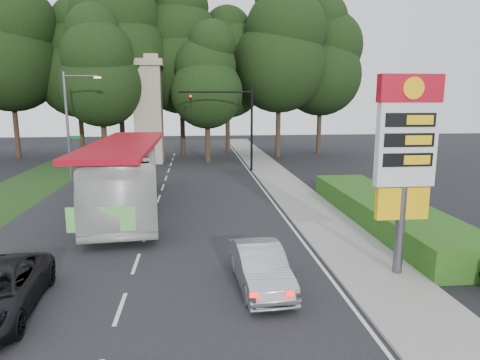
{
  "coord_description": "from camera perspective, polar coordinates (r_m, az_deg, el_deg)",
  "views": [
    {
      "loc": [
        2.27,
        -11.38,
        6.08
      ],
      "look_at": [
        4.41,
        8.78,
        2.2
      ],
      "focal_mm": 32.0,
      "sensor_mm": 36.0,
      "label": 1
    }
  ],
  "objects": [
    {
      "name": "tree_far_east",
      "position": [
        48.56,
        10.8,
        15.69
      ],
      "size": [
        8.68,
        8.68,
        17.05
      ],
      "color": "#2D2116",
      "rests_on": "ground"
    },
    {
      "name": "monument",
      "position": [
        41.62,
        -12.1,
        9.25
      ],
      "size": [
        3.0,
        3.0,
        10.05
      ],
      "color": "gray",
      "rests_on": "ground"
    },
    {
      "name": "transit_bus",
      "position": [
        24.16,
        -14.91,
        0.48
      ],
      "size": [
        4.41,
        13.8,
        3.78
      ],
      "primitive_type": "imported",
      "rotation": [
        0.0,
        0.0,
        0.09
      ],
      "color": "silver",
      "rests_on": "ground"
    },
    {
      "name": "gas_station_pylon",
      "position": [
        15.15,
        21.25,
        3.91
      ],
      "size": [
        2.1,
        0.45,
        6.85
      ],
      "color": "#59595E",
      "rests_on": "ground"
    },
    {
      "name": "tree_center_right",
      "position": [
        46.66,
        -7.92,
        16.81
      ],
      "size": [
        9.24,
        9.24,
        18.15
      ],
      "color": "#2D2116",
      "rests_on": "ground"
    },
    {
      "name": "sidewalk_right",
      "position": [
        24.94,
        8.61,
        -3.26
      ],
      "size": [
        3.0,
        80.0,
        0.12
      ],
      "primitive_type": "cube",
      "color": "gray",
      "rests_on": "ground"
    },
    {
      "name": "traffic_signal_mast",
      "position": [
        35.57,
        -0.55,
        8.56
      ],
      "size": [
        6.1,
        0.35,
        7.2
      ],
      "color": "black",
      "rests_on": "ground"
    },
    {
      "name": "sedan_silver",
      "position": [
        14.19,
        2.72,
        -11.49
      ],
      "size": [
        1.76,
        4.31,
        1.39
      ],
      "primitive_type": "imported",
      "rotation": [
        0.0,
        0.0,
        0.07
      ],
      "color": "#B0B3B8",
      "rests_on": "ground"
    },
    {
      "name": "streetlight_signs",
      "position": [
        34.69,
        -21.71,
        7.36
      ],
      "size": [
        2.75,
        0.98,
        8.0
      ],
      "color": "#59595E",
      "rests_on": "ground"
    },
    {
      "name": "tree_monument_left",
      "position": [
        41.3,
        -18.14,
        13.92
      ],
      "size": [
        7.28,
        7.28,
        14.3
      ],
      "color": "#2D2116",
      "rests_on": "ground"
    },
    {
      "name": "tree_center_left",
      "position": [
        45.37,
        -16.02,
        17.96
      ],
      "size": [
        10.08,
        10.08,
        19.8
      ],
      "color": "#2D2116",
      "rests_on": "ground"
    },
    {
      "name": "tree_west_near",
      "position": [
        50.07,
        -20.93,
        14.65
      ],
      "size": [
        8.4,
        8.4,
        16.5
      ],
      "color": "#2D2116",
      "rests_on": "ground"
    },
    {
      "name": "hedge",
      "position": [
        22.16,
        18.83,
        -4.08
      ],
      "size": [
        3.0,
        14.0,
        1.2
      ],
      "primitive_type": "cube",
      "color": "#274C14",
      "rests_on": "ground"
    },
    {
      "name": "road_surface",
      "position": [
        24.27,
        -11.25,
        -3.87
      ],
      "size": [
        14.0,
        80.0,
        0.02
      ],
      "primitive_type": "cube",
      "color": "black",
      "rests_on": "ground"
    },
    {
      "name": "tree_monument_right",
      "position": [
        40.95,
        -4.45,
        13.5
      ],
      "size": [
        6.72,
        6.72,
        13.2
      ],
      "color": "#2D2116",
      "rests_on": "ground"
    },
    {
      "name": "ground",
      "position": [
        13.1,
        -16.05,
        -17.27
      ],
      "size": [
        120.0,
        120.0,
        0.0
      ],
      "primitive_type": "plane",
      "color": "black",
      "rests_on": "ground"
    },
    {
      "name": "tree_east_mid",
      "position": [
        45.54,
        5.28,
        17.44
      ],
      "size": [
        9.52,
        9.52,
        18.7
      ],
      "color": "#2D2116",
      "rests_on": "ground"
    },
    {
      "name": "tree_east_near",
      "position": [
        48.66,
        -1.7,
        15.07
      ],
      "size": [
        8.12,
        8.12,
        15.95
      ],
      "color": "#2D2116",
      "rests_on": "ground"
    },
    {
      "name": "grass_verge_left",
      "position": [
        32.23,
        -27.35,
        -1.25
      ],
      "size": [
        5.0,
        50.0,
        0.02
      ],
      "primitive_type": "cube",
      "color": "#193814",
      "rests_on": "ground"
    },
    {
      "name": "tree_west_mid",
      "position": [
        50.17,
        -28.56,
        15.98
      ],
      "size": [
        9.8,
        9.8,
        19.25
      ],
      "color": "#2D2116",
      "rests_on": "ground"
    }
  ]
}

